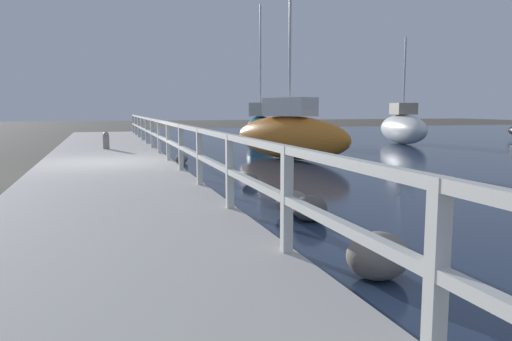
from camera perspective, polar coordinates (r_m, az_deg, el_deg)
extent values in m
plane|color=#4C473D|center=(13.90, -16.62, -0.44)|extent=(120.00, 120.00, 0.00)
cube|color=beige|center=(13.88, -16.64, 0.25)|extent=(3.46, 36.00, 0.34)
cube|color=silver|center=(2.94, 19.93, -10.93)|extent=(0.10, 0.10, 1.06)
cube|color=silver|center=(4.92, 3.54, -3.29)|extent=(0.10, 0.10, 1.06)
cube|color=silver|center=(7.11, -3.03, -0.07)|extent=(0.10, 0.10, 1.06)
cube|color=silver|center=(9.36, -6.48, 1.62)|extent=(0.10, 0.10, 1.06)
cube|color=silver|center=(11.63, -8.59, 2.65)|extent=(0.10, 0.10, 1.06)
cube|color=silver|center=(13.92, -10.01, 3.34)|extent=(0.10, 0.10, 1.06)
cube|color=silver|center=(16.22, -11.03, 3.84)|extent=(0.10, 0.10, 1.06)
cube|color=silver|center=(18.52, -11.79, 4.21)|extent=(0.10, 0.10, 1.06)
cube|color=silver|center=(20.82, -12.39, 4.50)|extent=(0.10, 0.10, 1.06)
cube|color=silver|center=(23.13, -12.87, 4.73)|extent=(0.10, 0.10, 1.06)
cube|color=silver|center=(25.43, -13.26, 4.92)|extent=(0.10, 0.10, 1.06)
cube|color=silver|center=(27.74, -13.59, 5.08)|extent=(0.10, 0.10, 1.06)
cube|color=silver|center=(30.05, -13.87, 5.21)|extent=(0.10, 0.10, 1.06)
cube|color=silver|center=(13.90, -10.05, 5.36)|extent=(0.09, 32.50, 0.08)
cube|color=silver|center=(13.92, -10.01, 3.34)|extent=(0.09, 32.50, 0.08)
ellipsoid|color=gray|center=(5.35, 13.75, -9.45)|extent=(0.66, 0.60, 0.50)
ellipsoid|color=#666056|center=(7.85, 6.19, -4.32)|extent=(0.54, 0.49, 0.41)
ellipsoid|color=gray|center=(16.18, -8.49, 1.34)|extent=(0.40, 0.36, 0.30)
ellipsoid|color=gray|center=(8.26, 4.19, -3.70)|extent=(0.55, 0.50, 0.41)
ellipsoid|color=#666056|center=(11.49, -0.71, -0.99)|extent=(0.36, 0.33, 0.27)
cylinder|color=gray|center=(18.36, -16.75, 3.10)|extent=(0.22, 0.22, 0.46)
sphere|color=gray|center=(18.34, -16.78, 3.94)|extent=(0.20, 0.20, 0.20)
ellipsoid|color=#1E707A|center=(26.39, 0.49, 4.78)|extent=(3.19, 4.93, 1.35)
cube|color=beige|center=(26.37, 0.50, 6.99)|extent=(1.71, 2.28, 0.69)
cylinder|color=silver|center=(26.49, 0.50, 12.43)|extent=(0.09, 0.09, 5.71)
ellipsoid|color=white|center=(25.93, 16.42, 4.56)|extent=(2.27, 5.00, 1.45)
cube|color=#9E937F|center=(25.91, 16.49, 6.79)|extent=(1.19, 1.42, 0.57)
cylinder|color=silver|center=(25.95, 16.62, 10.31)|extent=(0.09, 0.09, 3.76)
ellipsoid|color=orange|center=(17.34, 3.81, 3.77)|extent=(3.15, 5.49, 1.48)
cube|color=silver|center=(17.31, 3.84, 7.26)|extent=(1.50, 2.14, 0.63)
cylinder|color=silver|center=(17.57, 3.93, 17.05)|extent=(0.09, 0.09, 6.61)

